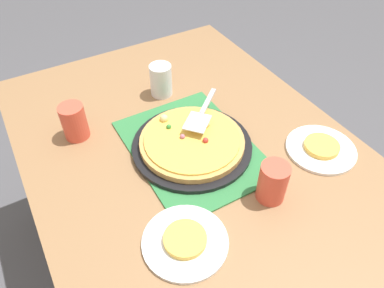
# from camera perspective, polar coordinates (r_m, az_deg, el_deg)

# --- Properties ---
(ground_plane) EXTENTS (8.00, 8.00, 0.00)m
(ground_plane) POSITION_cam_1_polar(r_m,az_deg,el_deg) (1.77, 0.00, -18.13)
(ground_plane) COLOR #4C4C51
(dining_table) EXTENTS (1.40, 1.00, 0.75)m
(dining_table) POSITION_cam_1_polar(r_m,az_deg,el_deg) (1.24, 0.00, -4.29)
(dining_table) COLOR olive
(dining_table) RESTS_ON ground_plane
(placemat) EXTENTS (0.48, 0.36, 0.01)m
(placemat) POSITION_cam_1_polar(r_m,az_deg,el_deg) (1.16, 0.00, -0.60)
(placemat) COLOR #2D753D
(placemat) RESTS_ON dining_table
(pizza_pan) EXTENTS (0.38, 0.38, 0.01)m
(pizza_pan) POSITION_cam_1_polar(r_m,az_deg,el_deg) (1.15, 0.00, -0.25)
(pizza_pan) COLOR black
(pizza_pan) RESTS_ON placemat
(pizza) EXTENTS (0.33, 0.33, 0.05)m
(pizza) POSITION_cam_1_polar(r_m,az_deg,el_deg) (1.14, -0.01, 0.54)
(pizza) COLOR tan
(pizza) RESTS_ON pizza_pan
(plate_near_left) EXTENTS (0.22, 0.22, 0.01)m
(plate_near_left) POSITION_cam_1_polar(r_m,az_deg,el_deg) (0.95, -1.09, -15.13)
(plate_near_left) COLOR white
(plate_near_left) RESTS_ON dining_table
(plate_far_right) EXTENTS (0.22, 0.22, 0.01)m
(plate_far_right) POSITION_cam_1_polar(r_m,az_deg,el_deg) (1.22, 19.61, -0.74)
(plate_far_right) COLOR white
(plate_far_right) RESTS_ON dining_table
(served_slice_left) EXTENTS (0.11, 0.11, 0.02)m
(served_slice_left) POSITION_cam_1_polar(r_m,az_deg,el_deg) (0.93, -1.10, -14.72)
(served_slice_left) COLOR #EAB747
(served_slice_left) RESTS_ON plate_near_left
(served_slice_right) EXTENTS (0.11, 0.11, 0.02)m
(served_slice_right) POSITION_cam_1_polar(r_m,az_deg,el_deg) (1.21, 19.75, -0.31)
(served_slice_right) COLOR #EAB747
(served_slice_right) RESTS_ON plate_far_right
(cup_near) EXTENTS (0.08, 0.08, 0.12)m
(cup_near) POSITION_cam_1_polar(r_m,az_deg,el_deg) (1.01, 12.59, -5.90)
(cup_near) COLOR #E04C38
(cup_near) RESTS_ON dining_table
(cup_far) EXTENTS (0.08, 0.08, 0.12)m
(cup_far) POSITION_cam_1_polar(r_m,az_deg,el_deg) (1.35, -4.91, 9.99)
(cup_far) COLOR white
(cup_far) RESTS_ON dining_table
(cup_corner) EXTENTS (0.08, 0.08, 0.12)m
(cup_corner) POSITION_cam_1_polar(r_m,az_deg,el_deg) (1.22, -18.06, 3.36)
(cup_corner) COLOR #E04C38
(cup_corner) RESTS_ON dining_table
(pizza_server) EXTENTS (0.18, 0.20, 0.01)m
(pizza_server) POSITION_cam_1_polar(r_m,az_deg,el_deg) (1.18, 1.56, 4.89)
(pizza_server) COLOR silver
(pizza_server) RESTS_ON pizza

